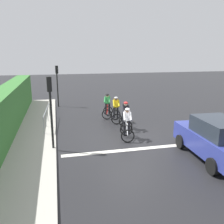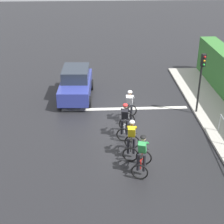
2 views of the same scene
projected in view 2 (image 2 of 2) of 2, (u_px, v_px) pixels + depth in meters
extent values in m
plane|color=black|center=(127.00, 120.00, 17.80)|extent=(80.00, 80.00, 0.00)
cube|color=silver|center=(125.00, 109.00, 18.96)|extent=(7.00, 0.30, 0.01)
torus|color=black|center=(144.00, 158.00, 14.07)|extent=(0.67, 0.25, 0.68)
torus|color=black|center=(140.00, 172.00, 13.19)|extent=(0.67, 0.25, 0.68)
cylinder|color=red|center=(142.00, 159.00, 13.52)|extent=(0.32, 0.96, 0.51)
cylinder|color=red|center=(141.00, 163.00, 13.24)|extent=(0.04, 0.04, 0.55)
cylinder|color=red|center=(142.00, 153.00, 13.44)|extent=(0.25, 0.70, 0.04)
cube|color=black|center=(141.00, 157.00, 13.11)|extent=(0.16, 0.24, 0.04)
cylinder|color=black|center=(144.00, 149.00, 13.76)|extent=(0.41, 0.15, 0.03)
cube|color=green|center=(142.00, 147.00, 13.15)|extent=(0.40, 0.48, 0.57)
sphere|color=beige|center=(143.00, 139.00, 13.15)|extent=(0.20, 0.20, 0.20)
ellipsoid|color=black|center=(143.00, 137.00, 13.11)|extent=(0.31, 0.34, 0.14)
cylinder|color=black|center=(138.00, 162.00, 13.37)|extent=(0.12, 0.12, 0.74)
cylinder|color=black|center=(144.00, 163.00, 13.32)|extent=(0.12, 0.12, 0.74)
cylinder|color=green|center=(139.00, 142.00, 13.41)|extent=(0.22, 0.48, 0.37)
cylinder|color=green|center=(147.00, 143.00, 13.34)|extent=(0.22, 0.48, 0.37)
torus|color=black|center=(132.00, 142.00, 15.17)|extent=(0.68, 0.17, 0.68)
torus|color=black|center=(130.00, 155.00, 14.27)|extent=(0.68, 0.17, 0.68)
cylinder|color=black|center=(131.00, 143.00, 14.61)|extent=(0.21, 0.98, 0.51)
cylinder|color=black|center=(131.00, 146.00, 14.33)|extent=(0.04, 0.04, 0.55)
cylinder|color=black|center=(132.00, 137.00, 14.53)|extent=(0.16, 0.71, 0.04)
cube|color=black|center=(131.00, 140.00, 14.19)|extent=(0.14, 0.23, 0.04)
cylinder|color=black|center=(132.00, 133.00, 14.86)|extent=(0.42, 0.10, 0.03)
cube|color=yellow|center=(132.00, 132.00, 14.24)|extent=(0.36, 0.45, 0.57)
sphere|color=#9E7051|center=(132.00, 123.00, 14.24)|extent=(0.20, 0.20, 0.20)
ellipsoid|color=silver|center=(132.00, 122.00, 14.21)|extent=(0.28, 0.32, 0.14)
cylinder|color=black|center=(128.00, 146.00, 14.45)|extent=(0.12, 0.12, 0.74)
cylinder|color=black|center=(134.00, 146.00, 14.42)|extent=(0.12, 0.12, 0.74)
cylinder|color=yellow|center=(128.00, 127.00, 14.49)|extent=(0.17, 0.49, 0.37)
cylinder|color=yellow|center=(136.00, 127.00, 14.45)|extent=(0.17, 0.49, 0.37)
torus|color=black|center=(126.00, 124.00, 16.63)|extent=(0.68, 0.18, 0.68)
torus|color=black|center=(124.00, 135.00, 15.73)|extent=(0.68, 0.18, 0.68)
cylinder|color=silver|center=(125.00, 125.00, 16.07)|extent=(0.22, 0.98, 0.51)
cylinder|color=silver|center=(124.00, 127.00, 15.79)|extent=(0.04, 0.04, 0.55)
cylinder|color=silver|center=(125.00, 119.00, 15.99)|extent=(0.17, 0.71, 0.04)
cube|color=black|center=(124.00, 122.00, 15.65)|extent=(0.14, 0.23, 0.04)
cylinder|color=black|center=(126.00, 116.00, 16.32)|extent=(0.42, 0.11, 0.03)
cube|color=black|center=(125.00, 114.00, 15.70)|extent=(0.37, 0.46, 0.57)
sphere|color=beige|center=(125.00, 107.00, 15.70)|extent=(0.20, 0.20, 0.20)
ellipsoid|color=red|center=(125.00, 105.00, 15.67)|extent=(0.29, 0.32, 0.14)
cylinder|color=black|center=(122.00, 127.00, 15.91)|extent=(0.12, 0.12, 0.74)
cylinder|color=black|center=(127.00, 127.00, 15.88)|extent=(0.12, 0.12, 0.74)
cylinder|color=black|center=(122.00, 110.00, 15.95)|extent=(0.17, 0.49, 0.37)
cylinder|color=black|center=(129.00, 110.00, 15.91)|extent=(0.17, 0.49, 0.37)
torus|color=black|center=(130.00, 110.00, 18.02)|extent=(0.68, 0.20, 0.68)
torus|color=black|center=(128.00, 119.00, 17.12)|extent=(0.68, 0.20, 0.68)
cylinder|color=silver|center=(129.00, 110.00, 17.45)|extent=(0.25, 0.98, 0.51)
cylinder|color=silver|center=(129.00, 112.00, 17.17)|extent=(0.04, 0.04, 0.55)
cylinder|color=silver|center=(130.00, 105.00, 17.38)|extent=(0.19, 0.71, 0.04)
cube|color=black|center=(129.00, 107.00, 17.04)|extent=(0.14, 0.24, 0.04)
cylinder|color=black|center=(130.00, 102.00, 17.70)|extent=(0.42, 0.12, 0.03)
cube|color=white|center=(129.00, 100.00, 17.09)|extent=(0.38, 0.46, 0.57)
sphere|color=#9E7051|center=(130.00, 93.00, 17.08)|extent=(0.20, 0.20, 0.20)
ellipsoid|color=silver|center=(130.00, 92.00, 17.05)|extent=(0.29, 0.32, 0.14)
cylinder|color=black|center=(127.00, 112.00, 17.30)|extent=(0.12, 0.12, 0.74)
cylinder|color=black|center=(131.00, 112.00, 17.26)|extent=(0.12, 0.12, 0.74)
cylinder|color=white|center=(127.00, 97.00, 17.34)|extent=(0.19, 0.49, 0.37)
cylinder|color=white|center=(133.00, 97.00, 17.29)|extent=(0.19, 0.49, 0.37)
cube|color=navy|center=(76.00, 87.00, 19.99)|extent=(1.88, 4.17, 0.80)
cube|color=#262D38|center=(76.00, 73.00, 19.89)|extent=(1.59, 2.20, 0.66)
cylinder|color=black|center=(89.00, 102.00, 19.03)|extent=(0.25, 0.65, 0.64)
cylinder|color=black|center=(59.00, 102.00, 19.02)|extent=(0.25, 0.65, 0.64)
cylinder|color=black|center=(91.00, 85.00, 21.31)|extent=(0.25, 0.65, 0.64)
cylinder|color=black|center=(65.00, 85.00, 21.30)|extent=(0.25, 0.65, 0.64)
cube|color=#EAEACC|center=(82.00, 99.00, 18.16)|extent=(0.28, 0.09, 0.16)
cube|color=#EAEACC|center=(63.00, 99.00, 18.15)|extent=(0.28, 0.09, 0.16)
cylinder|color=black|center=(199.00, 90.00, 17.85)|extent=(0.10, 0.10, 2.70)
cube|color=black|center=(203.00, 60.00, 17.01)|extent=(0.22, 0.22, 0.64)
sphere|color=red|center=(205.00, 57.00, 16.83)|extent=(0.11, 0.11, 0.11)
sphere|color=orange|center=(204.00, 61.00, 16.91)|extent=(0.11, 0.11, 0.11)
sphere|color=green|center=(204.00, 65.00, 17.00)|extent=(0.11, 0.11, 0.11)
cylinder|color=#999EA3|center=(219.00, 124.00, 16.35)|extent=(0.04, 0.04, 1.00)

